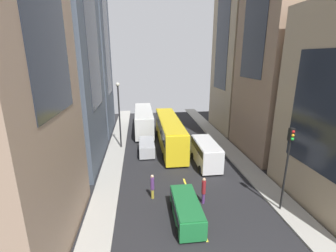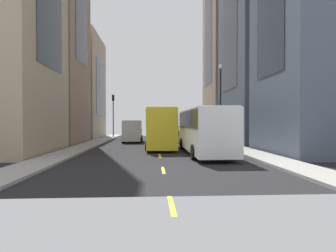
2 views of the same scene
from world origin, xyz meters
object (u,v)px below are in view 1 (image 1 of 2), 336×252
(pedestrian_crossing_mid, at_px, (204,190))
(delivery_van_white, at_px, (206,152))
(car_silver_1, at_px, (147,146))
(car_green_0, at_px, (186,209))
(streetcar_yellow, at_px, (169,130))
(pedestrian_crossing_near, at_px, (152,186))
(traffic_light_near_corner, at_px, (288,155))
(city_bus_white, at_px, (144,118))

(pedestrian_crossing_mid, bearing_deg, delivery_van_white, -100.82)
(car_silver_1, bearing_deg, car_green_0, -79.36)
(streetcar_yellow, bearing_deg, car_green_0, -92.68)
(streetcar_yellow, relative_size, car_green_0, 2.99)
(streetcar_yellow, distance_m, car_silver_1, 3.98)
(pedestrian_crossing_mid, bearing_deg, pedestrian_crossing_near, -10.13)
(car_green_0, bearing_deg, car_silver_1, 100.64)
(streetcar_yellow, bearing_deg, traffic_light_near_corner, -65.77)
(streetcar_yellow, relative_size, car_silver_1, 3.30)
(city_bus_white, distance_m, delivery_van_white, 14.43)
(delivery_van_white, xyz_separation_m, pedestrian_crossing_mid, (-2.05, -6.68, -0.33))
(car_green_0, relative_size, pedestrian_crossing_mid, 2.06)
(delivery_van_white, bearing_deg, pedestrian_crossing_near, -137.02)
(delivery_van_white, height_order, car_green_0, delivery_van_white)
(city_bus_white, height_order, car_green_0, city_bus_white)
(city_bus_white, distance_m, streetcar_yellow, 7.59)
(streetcar_yellow, distance_m, delivery_van_white, 6.86)
(city_bus_white, xyz_separation_m, delivery_van_white, (6.19, -13.02, -0.49))
(pedestrian_crossing_mid, bearing_deg, car_silver_1, -62.68)
(car_silver_1, relative_size, pedestrian_crossing_mid, 1.87)
(delivery_van_white, distance_m, traffic_light_near_corner, 9.45)
(car_green_0, distance_m, car_silver_1, 12.56)
(car_green_0, xyz_separation_m, pedestrian_crossing_mid, (1.71, 1.88, 0.24))
(car_green_0, xyz_separation_m, pedestrian_crossing_near, (-2.18, 3.03, 0.20))
(car_silver_1, distance_m, pedestrian_crossing_near, 9.32)
(city_bus_white, relative_size, pedestrian_crossing_near, 5.37)
(streetcar_yellow, height_order, car_green_0, streetcar_yellow)
(car_silver_1, bearing_deg, traffic_light_near_corner, -51.85)
(streetcar_yellow, bearing_deg, delivery_van_white, -63.23)
(streetcar_yellow, bearing_deg, pedestrian_crossing_mid, -85.40)
(car_green_0, bearing_deg, streetcar_yellow, 87.32)
(delivery_van_white, height_order, traffic_light_near_corner, traffic_light_near_corner)
(pedestrian_crossing_near, distance_m, traffic_light_near_corner, 10.30)
(car_green_0, distance_m, pedestrian_crossing_near, 3.73)
(streetcar_yellow, bearing_deg, pedestrian_crossing_near, -103.82)
(delivery_van_white, bearing_deg, pedestrian_crossing_mid, -107.06)
(pedestrian_crossing_mid, distance_m, traffic_light_near_corner, 6.58)
(car_green_0, bearing_deg, pedestrian_crossing_mid, 47.67)
(pedestrian_crossing_near, bearing_deg, car_green_0, 16.24)
(city_bus_white, bearing_deg, car_green_0, -83.59)
(city_bus_white, xyz_separation_m, streetcar_yellow, (3.11, -6.92, 0.12))
(delivery_van_white, relative_size, car_green_0, 1.20)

